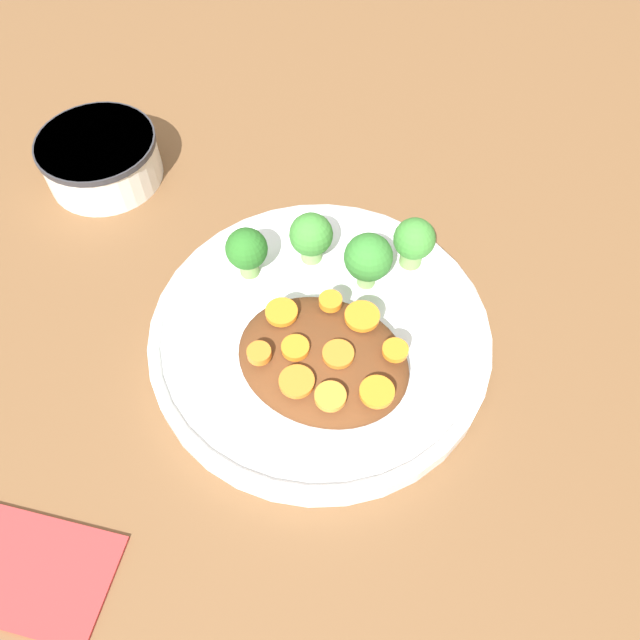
% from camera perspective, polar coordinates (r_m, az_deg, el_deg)
% --- Properties ---
extents(ground_plane, '(4.00, 4.00, 0.00)m').
position_cam_1_polar(ground_plane, '(0.53, 0.00, -2.04)').
color(ground_plane, brown).
extents(plate, '(0.28, 0.28, 0.02)m').
position_cam_1_polar(plate, '(0.52, 0.00, -1.30)').
color(plate, white).
rests_on(plate, ground_plane).
extents(dip_bowl, '(0.12, 0.12, 0.05)m').
position_cam_1_polar(dip_bowl, '(0.68, -19.46, 13.93)').
color(dip_bowl, white).
rests_on(dip_bowl, ground_plane).
extents(stew_mound, '(0.14, 0.11, 0.03)m').
position_cam_1_polar(stew_mound, '(0.48, 0.27, -3.61)').
color(stew_mound, '#5B3319').
rests_on(stew_mound, plate).
extents(broccoli_floret_0, '(0.04, 0.04, 0.05)m').
position_cam_1_polar(broccoli_floret_0, '(0.53, -6.71, 6.32)').
color(broccoli_floret_0, '#759E51').
rests_on(broccoli_floret_0, plate).
extents(broccoli_floret_1, '(0.04, 0.04, 0.05)m').
position_cam_1_polar(broccoli_floret_1, '(0.54, -0.82, 7.65)').
color(broccoli_floret_1, '#7FA85B').
rests_on(broccoli_floret_1, plate).
extents(broccoli_floret_2, '(0.04, 0.04, 0.05)m').
position_cam_1_polar(broccoli_floret_2, '(0.52, 4.44, 5.62)').
color(broccoli_floret_2, '#7FA85B').
rests_on(broccoli_floret_2, plate).
extents(broccoli_floret_3, '(0.04, 0.04, 0.05)m').
position_cam_1_polar(broccoli_floret_3, '(0.54, 8.58, 7.14)').
color(broccoli_floret_3, '#759E51').
rests_on(broccoli_floret_3, plate).
extents(carrot_slice_0, '(0.03, 0.03, 0.00)m').
position_cam_1_polar(carrot_slice_0, '(0.48, -3.54, 0.72)').
color(carrot_slice_0, orange).
rests_on(carrot_slice_0, stew_mound).
extents(carrot_slice_1, '(0.03, 0.03, 0.00)m').
position_cam_1_polar(carrot_slice_1, '(0.45, 5.23, -6.56)').
color(carrot_slice_1, orange).
rests_on(carrot_slice_1, stew_mound).
extents(carrot_slice_2, '(0.03, 0.03, 0.00)m').
position_cam_1_polar(carrot_slice_2, '(0.48, 3.88, 0.35)').
color(carrot_slice_2, orange).
rests_on(carrot_slice_2, stew_mound).
extents(carrot_slice_3, '(0.02, 0.02, 0.01)m').
position_cam_1_polar(carrot_slice_3, '(0.49, 0.97, 1.74)').
color(carrot_slice_3, orange).
rests_on(carrot_slice_3, stew_mound).
extents(carrot_slice_4, '(0.02, 0.02, 0.00)m').
position_cam_1_polar(carrot_slice_4, '(0.46, 1.68, -3.13)').
color(carrot_slice_4, orange).
rests_on(carrot_slice_4, stew_mound).
extents(carrot_slice_5, '(0.03, 0.03, 0.00)m').
position_cam_1_polar(carrot_slice_5, '(0.45, -2.14, -5.64)').
color(carrot_slice_5, orange).
rests_on(carrot_slice_5, stew_mound).
extents(carrot_slice_6, '(0.02, 0.02, 0.00)m').
position_cam_1_polar(carrot_slice_6, '(0.47, 6.90, -2.75)').
color(carrot_slice_6, orange).
rests_on(carrot_slice_6, stew_mound).
extents(carrot_slice_7, '(0.02, 0.02, 0.01)m').
position_cam_1_polar(carrot_slice_7, '(0.46, -5.59, -3.04)').
color(carrot_slice_7, orange).
rests_on(carrot_slice_7, stew_mound).
extents(carrot_slice_8, '(0.02, 0.02, 0.01)m').
position_cam_1_polar(carrot_slice_8, '(0.45, 0.96, -6.99)').
color(carrot_slice_8, orange).
rests_on(carrot_slice_8, stew_mound).
extents(carrot_slice_9, '(0.02, 0.02, 0.01)m').
position_cam_1_polar(carrot_slice_9, '(0.46, -1.96, -2.68)').
color(carrot_slice_9, orange).
rests_on(carrot_slice_9, stew_mound).
extents(napkin, '(0.13, 0.10, 0.01)m').
position_cam_1_polar(napkin, '(0.50, -25.07, -20.08)').
color(napkin, '#B73333').
rests_on(napkin, ground_plane).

